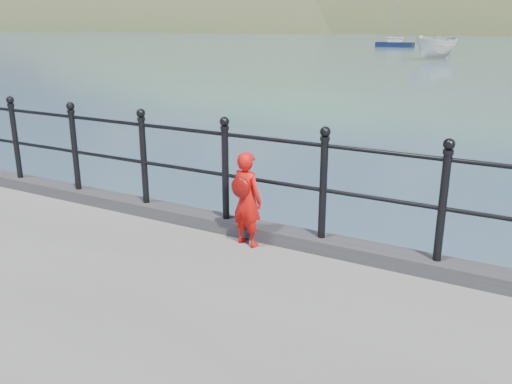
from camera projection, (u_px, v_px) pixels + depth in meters
The scene contains 6 objects.
ground at pixel (276, 312), 6.53m from camera, with size 600.00×600.00×0.00m, color #2D4251.
kerb at pixel (271, 233), 6.08m from camera, with size 60.00×0.30×0.15m, color #28282B.
railing at pixel (272, 169), 5.86m from camera, with size 18.11×0.11×1.20m.
child at pixel (247, 199), 5.81m from camera, with size 0.42×0.35×1.05m.
launch_white at pixel (436, 47), 50.47m from camera, with size 2.19×5.81×2.24m, color silver.
sailboat_left at pixel (395, 45), 76.67m from camera, with size 5.29×1.79×7.58m.
Camera 1 is at (2.61, -5.18, 3.34)m, focal length 38.00 mm.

